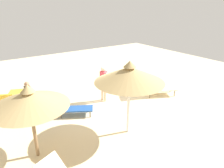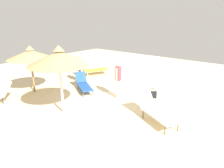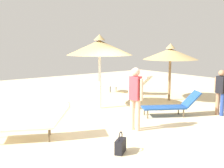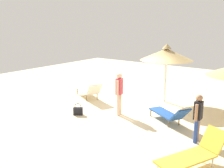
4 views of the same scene
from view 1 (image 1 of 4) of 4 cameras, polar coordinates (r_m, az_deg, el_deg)
name	(u,v)px [view 1 (image 1 of 4)]	position (r m, az deg, el deg)	size (l,w,h in m)	color
ground	(111,108)	(9.67, -0.33, -6.60)	(24.00, 24.00, 0.10)	beige
parasol_umbrella_center	(130,75)	(6.97, 4.86, 2.61)	(2.40, 2.40, 2.74)	white
parasol_umbrella_near_right	(29,99)	(6.30, -21.96, -3.90)	(2.28, 2.28, 2.41)	olive
lounge_chair_front	(156,88)	(10.90, 11.97, -1.02)	(2.07, 1.46, 0.89)	silver
lounge_chair_far_right	(12,97)	(10.75, -25.97, -3.20)	(1.37, 2.06, 0.92)	gold
lounge_chair_edge	(69,107)	(8.99, -11.84, -6.37)	(1.93, 1.44, 0.83)	#1E478C
person_standing_far_left	(29,97)	(9.23, -22.01, -3.38)	(0.23, 0.46, 1.54)	#A57554
person_standing_near_left	(104,81)	(9.87, -2.34, 0.76)	(0.28, 0.46, 1.76)	beige
handbag	(114,85)	(11.65, 0.58, -0.37)	(0.40, 0.35, 0.49)	black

